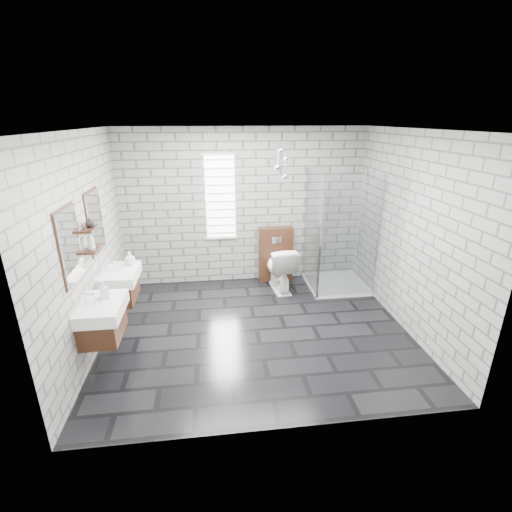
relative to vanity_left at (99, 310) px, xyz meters
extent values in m
cube|color=black|center=(1.91, 0.56, -0.77)|extent=(4.20, 3.60, 0.02)
cube|color=white|center=(1.91, 0.56, 1.95)|extent=(4.20, 3.60, 0.02)
cube|color=gray|center=(1.91, 2.37, 0.59)|extent=(4.20, 0.02, 2.70)
cube|color=gray|center=(1.91, -1.25, 0.59)|extent=(4.20, 0.02, 2.70)
cube|color=gray|center=(-0.20, 0.56, 0.59)|extent=(0.02, 3.60, 2.70)
cube|color=gray|center=(4.02, 0.56, 0.59)|extent=(0.02, 3.60, 2.70)
cube|color=#412314|center=(0.02, 0.00, -0.21)|extent=(0.42, 0.62, 0.30)
cube|color=silver|center=(0.22, 0.00, -0.18)|extent=(0.02, 0.35, 0.01)
cube|color=white|center=(0.04, 0.00, 0.02)|extent=(0.47, 0.70, 0.15)
cylinder|color=silver|center=(-0.11, 0.00, 0.15)|extent=(0.04, 0.04, 0.12)
cylinder|color=silver|center=(-0.06, 0.00, 0.20)|extent=(0.10, 0.02, 0.02)
cube|color=white|center=(-0.17, 0.00, 0.79)|extent=(0.03, 0.55, 0.80)
cube|color=#412314|center=(-0.19, 0.00, 0.79)|extent=(0.01, 0.59, 0.84)
cube|color=#412314|center=(0.02, 0.96, -0.21)|extent=(0.42, 0.62, 0.30)
cube|color=silver|center=(0.22, 0.96, -0.18)|extent=(0.02, 0.35, 0.01)
cube|color=white|center=(0.04, 0.96, 0.02)|extent=(0.47, 0.70, 0.15)
cylinder|color=silver|center=(-0.11, 0.96, 0.15)|extent=(0.04, 0.04, 0.12)
cylinder|color=silver|center=(-0.06, 0.96, 0.20)|extent=(0.10, 0.02, 0.02)
cube|color=white|center=(-0.17, 0.96, 0.79)|extent=(0.03, 0.55, 0.80)
cube|color=#412314|center=(-0.19, 0.96, 0.79)|extent=(0.01, 0.59, 0.84)
cube|color=#412314|center=(-0.12, 0.51, 0.56)|extent=(0.14, 0.30, 0.03)
cube|color=#412314|center=(-0.12, 0.51, 0.82)|extent=(0.14, 0.30, 0.03)
cube|color=white|center=(1.51, 2.34, 0.79)|extent=(0.50, 0.02, 1.40)
cube|color=white|center=(1.51, 2.33, 1.51)|extent=(0.56, 0.04, 0.04)
cube|color=white|center=(1.51, 2.33, 0.07)|extent=(0.56, 0.04, 0.04)
cube|color=white|center=(1.51, 2.32, 0.16)|extent=(0.48, 0.01, 0.02)
cube|color=white|center=(1.51, 2.32, 0.30)|extent=(0.48, 0.01, 0.02)
cube|color=white|center=(1.51, 2.32, 0.44)|extent=(0.48, 0.01, 0.02)
cube|color=white|center=(1.51, 2.32, 0.58)|extent=(0.48, 0.01, 0.02)
cube|color=white|center=(1.51, 2.32, 0.72)|extent=(0.48, 0.01, 0.02)
cube|color=white|center=(1.51, 2.32, 0.86)|extent=(0.48, 0.01, 0.02)
cube|color=white|center=(1.51, 2.32, 1.00)|extent=(0.48, 0.01, 0.02)
cube|color=white|center=(1.51, 2.32, 1.14)|extent=(0.48, 0.01, 0.02)
cube|color=white|center=(1.51, 2.32, 1.28)|extent=(0.48, 0.01, 0.03)
cube|color=white|center=(1.51, 2.32, 1.42)|extent=(0.48, 0.01, 0.03)
cube|color=#412314|center=(2.47, 2.26, -0.26)|extent=(0.60, 0.20, 1.00)
cube|color=silver|center=(2.47, 2.15, 0.04)|extent=(0.18, 0.01, 0.12)
cube|color=white|center=(3.51, 1.86, -0.73)|extent=(1.00, 1.00, 0.06)
cube|color=silver|center=(3.51, 1.37, 0.27)|extent=(1.00, 0.01, 2.00)
cube|color=silver|center=(3.02, 1.86, 0.27)|extent=(0.01, 1.00, 2.00)
cube|color=silver|center=(3.02, 1.37, 0.27)|extent=(0.03, 0.03, 2.00)
cube|color=silver|center=(3.99, 1.37, 0.27)|extent=(0.03, 0.03, 2.00)
cylinder|color=silver|center=(3.95, 2.06, 0.34)|extent=(0.02, 0.02, 1.80)
cylinder|color=silver|center=(3.87, 2.06, 1.26)|extent=(0.14, 0.14, 0.02)
sphere|color=silver|center=(2.39, 1.83, 1.35)|extent=(0.09, 0.09, 0.09)
cylinder|color=silver|center=(2.39, 1.83, 1.67)|extent=(0.01, 0.01, 0.55)
sphere|color=silver|center=(2.54, 1.91, 1.19)|extent=(0.09, 0.09, 0.09)
cylinder|color=silver|center=(2.54, 1.91, 1.59)|extent=(0.01, 0.01, 0.71)
sphere|color=silver|center=(2.46, 1.97, 1.59)|extent=(0.09, 0.09, 0.09)
cylinder|color=silver|center=(2.46, 1.97, 1.79)|extent=(0.01, 0.01, 0.31)
sphere|color=silver|center=(2.43, 1.93, 1.31)|extent=(0.09, 0.09, 0.09)
cylinder|color=silver|center=(2.43, 1.93, 1.65)|extent=(0.01, 0.01, 0.58)
sphere|color=silver|center=(2.56, 2.00, 1.46)|extent=(0.09, 0.09, 0.09)
cylinder|color=silver|center=(2.56, 2.00, 1.73)|extent=(0.01, 0.01, 0.44)
imported|color=white|center=(2.47, 1.84, -0.36)|extent=(0.52, 0.82, 0.79)
imported|color=#B2B2B2|center=(0.06, 0.11, 0.20)|extent=(0.12, 0.12, 0.21)
imported|color=#B2B2B2|center=(0.15, 1.17, 0.19)|extent=(0.15, 0.15, 0.19)
imported|color=#B2B2B2|center=(-0.11, 0.47, 0.69)|extent=(0.09, 0.09, 0.23)
imported|color=#B2B2B2|center=(-0.11, 0.54, 0.90)|extent=(0.14, 0.14, 0.12)
camera|label=1|loc=(1.32, -3.96, 2.08)|focal=26.00mm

